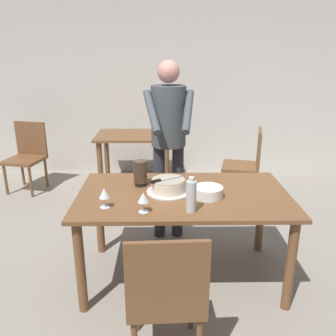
% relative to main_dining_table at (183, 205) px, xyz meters
% --- Properties ---
extents(ground_plane, '(14.00, 14.00, 0.00)m').
position_rel_main_dining_table_xyz_m(ground_plane, '(0.00, 0.00, -0.65)').
color(ground_plane, gray).
extents(back_wall, '(10.00, 0.12, 2.70)m').
position_rel_main_dining_table_xyz_m(back_wall, '(0.00, 2.75, 0.70)').
color(back_wall, beige).
rests_on(back_wall, ground_plane).
extents(main_dining_table, '(1.63, 0.94, 0.75)m').
position_rel_main_dining_table_xyz_m(main_dining_table, '(0.00, 0.00, 0.00)').
color(main_dining_table, brown).
rests_on(main_dining_table, ground_plane).
extents(cake_on_platter, '(0.34, 0.34, 0.11)m').
position_rel_main_dining_table_xyz_m(cake_on_platter, '(-0.12, 0.02, 0.15)').
color(cake_on_platter, silver).
rests_on(cake_on_platter, main_dining_table).
extents(cake_knife, '(0.24, 0.16, 0.02)m').
position_rel_main_dining_table_xyz_m(cake_knife, '(-0.18, -0.02, 0.22)').
color(cake_knife, silver).
rests_on(cake_knife, cake_on_platter).
extents(plate_stack, '(0.22, 0.22, 0.08)m').
position_rel_main_dining_table_xyz_m(plate_stack, '(0.18, -0.07, 0.14)').
color(plate_stack, white).
rests_on(plate_stack, main_dining_table).
extents(wine_glass_near, '(0.08, 0.08, 0.14)m').
position_rel_main_dining_table_xyz_m(wine_glass_near, '(-0.57, -0.25, 0.21)').
color(wine_glass_near, silver).
rests_on(wine_glass_near, main_dining_table).
extents(wine_glass_far, '(0.08, 0.08, 0.14)m').
position_rel_main_dining_table_xyz_m(wine_glass_far, '(-0.29, -0.33, 0.21)').
color(wine_glass_far, silver).
rests_on(wine_glass_far, main_dining_table).
extents(water_bottle, '(0.07, 0.07, 0.25)m').
position_rel_main_dining_table_xyz_m(water_bottle, '(0.03, -0.32, 0.22)').
color(water_bottle, silver).
rests_on(water_bottle, main_dining_table).
extents(hurricane_lamp, '(0.11, 0.11, 0.21)m').
position_rel_main_dining_table_xyz_m(hurricane_lamp, '(-0.34, 0.17, 0.21)').
color(hurricane_lamp, black).
rests_on(hurricane_lamp, main_dining_table).
extents(person_cutting_cake, '(0.47, 0.56, 1.72)m').
position_rel_main_dining_table_xyz_m(person_cutting_cake, '(-0.10, 0.68, 0.43)').
color(person_cutting_cake, '#2D2D38').
rests_on(person_cutting_cake, ground_plane).
extents(chair_near_side, '(0.46, 0.46, 0.90)m').
position_rel_main_dining_table_xyz_m(chair_near_side, '(-0.14, -0.85, -0.15)').
color(chair_near_side, brown).
rests_on(chair_near_side, ground_plane).
extents(background_table, '(1.00, 0.70, 0.74)m').
position_rel_main_dining_table_xyz_m(background_table, '(-0.54, 2.05, -0.07)').
color(background_table, brown).
rests_on(background_table, ground_plane).
extents(background_chair_0, '(0.53, 0.53, 0.90)m').
position_rel_main_dining_table_xyz_m(background_chair_0, '(0.88, 1.59, -0.15)').
color(background_chair_0, brown).
rests_on(background_chair_0, ground_plane).
extents(background_chair_1, '(0.53, 0.53, 0.90)m').
position_rel_main_dining_table_xyz_m(background_chair_1, '(-1.96, 1.99, -0.15)').
color(background_chair_1, brown).
rests_on(background_chair_1, ground_plane).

